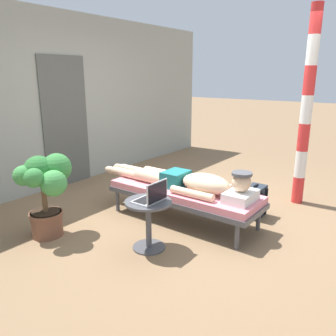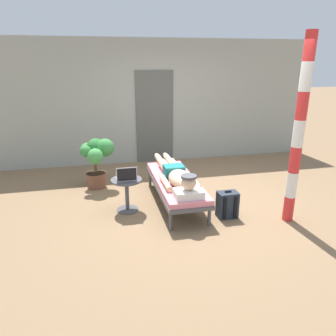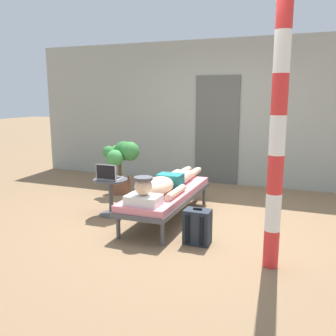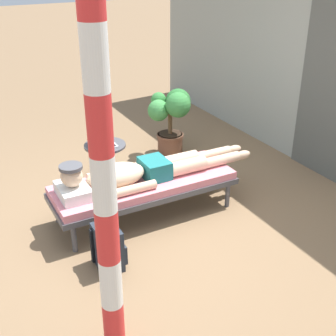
{
  "view_description": "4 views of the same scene",
  "coord_description": "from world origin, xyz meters",
  "px_view_note": "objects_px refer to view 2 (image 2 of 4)",
  "views": [
    {
      "loc": [
        -3.5,
        -2.2,
        1.76
      ],
      "look_at": [
        -0.21,
        0.25,
        0.63
      ],
      "focal_mm": 36.43,
      "sensor_mm": 36.0,
      "label": 1
    },
    {
      "loc": [
        -1.42,
        -4.73,
        2.26
      ],
      "look_at": [
        -0.35,
        0.05,
        0.6
      ],
      "focal_mm": 34.3,
      "sensor_mm": 36.0,
      "label": 2
    },
    {
      "loc": [
        1.54,
        -4.49,
        1.66
      ],
      "look_at": [
        -0.28,
        0.17,
        0.68
      ],
      "focal_mm": 39.28,
      "sensor_mm": 36.0,
      "label": 3
    },
    {
      "loc": [
        3.51,
        -1.72,
        2.58
      ],
      "look_at": [
        -0.26,
        0.29,
        0.47
      ],
      "focal_mm": 48.33,
      "sensor_mm": 36.0,
      "label": 4
    }
  ],
  "objects_px": {
    "lounge_chair": "(176,183)",
    "laptop": "(127,177)",
    "side_table": "(127,189)",
    "potted_plant": "(97,157)",
    "person_reclining": "(177,175)",
    "backpack": "(227,205)",
    "porch_post": "(298,134)"
  },
  "relations": [
    {
      "from": "side_table",
      "to": "potted_plant",
      "type": "distance_m",
      "value": 1.21
    },
    {
      "from": "backpack",
      "to": "porch_post",
      "type": "distance_m",
      "value": 1.42
    },
    {
      "from": "porch_post",
      "to": "lounge_chair",
      "type": "bearing_deg",
      "value": 147.34
    },
    {
      "from": "laptop",
      "to": "porch_post",
      "type": "distance_m",
      "value": 2.52
    },
    {
      "from": "lounge_chair",
      "to": "porch_post",
      "type": "bearing_deg",
      "value": -32.66
    },
    {
      "from": "laptop",
      "to": "porch_post",
      "type": "xyz_separation_m",
      "value": [
        2.29,
        -0.78,
        0.72
      ]
    },
    {
      "from": "backpack",
      "to": "potted_plant",
      "type": "bearing_deg",
      "value": 138.46
    },
    {
      "from": "side_table",
      "to": "laptop",
      "type": "distance_m",
      "value": 0.23
    },
    {
      "from": "backpack",
      "to": "porch_post",
      "type": "relative_size",
      "value": 0.16
    },
    {
      "from": "lounge_chair",
      "to": "porch_post",
      "type": "relative_size",
      "value": 0.74
    },
    {
      "from": "side_table",
      "to": "backpack",
      "type": "bearing_deg",
      "value": -20.69
    },
    {
      "from": "backpack",
      "to": "person_reclining",
      "type": "bearing_deg",
      "value": 137.52
    },
    {
      "from": "person_reclining",
      "to": "side_table",
      "type": "relative_size",
      "value": 4.15
    },
    {
      "from": "person_reclining",
      "to": "potted_plant",
      "type": "bearing_deg",
      "value": 138.95
    },
    {
      "from": "lounge_chair",
      "to": "person_reclining",
      "type": "bearing_deg",
      "value": -90.0
    },
    {
      "from": "person_reclining",
      "to": "potted_plant",
      "type": "relative_size",
      "value": 2.38
    },
    {
      "from": "lounge_chair",
      "to": "porch_post",
      "type": "distance_m",
      "value": 2.0
    },
    {
      "from": "potted_plant",
      "to": "porch_post",
      "type": "height_order",
      "value": "porch_post"
    },
    {
      "from": "lounge_chair",
      "to": "porch_post",
      "type": "height_order",
      "value": "porch_post"
    },
    {
      "from": "person_reclining",
      "to": "laptop",
      "type": "height_order",
      "value": "laptop"
    },
    {
      "from": "lounge_chair",
      "to": "backpack",
      "type": "height_order",
      "value": "backpack"
    },
    {
      "from": "side_table",
      "to": "potted_plant",
      "type": "height_order",
      "value": "potted_plant"
    },
    {
      "from": "person_reclining",
      "to": "porch_post",
      "type": "relative_size",
      "value": 0.83
    },
    {
      "from": "side_table",
      "to": "laptop",
      "type": "height_order",
      "value": "laptop"
    },
    {
      "from": "potted_plant",
      "to": "porch_post",
      "type": "distance_m",
      "value": 3.41
    },
    {
      "from": "laptop",
      "to": "porch_post",
      "type": "relative_size",
      "value": 0.12
    },
    {
      "from": "side_table",
      "to": "person_reclining",
      "type": "bearing_deg",
      "value": 2.56
    },
    {
      "from": "person_reclining",
      "to": "backpack",
      "type": "xyz_separation_m",
      "value": [
        0.63,
        -0.58,
        -0.32
      ]
    },
    {
      "from": "lounge_chair",
      "to": "laptop",
      "type": "relative_size",
      "value": 6.2
    },
    {
      "from": "laptop",
      "to": "backpack",
      "type": "height_order",
      "value": "laptop"
    },
    {
      "from": "lounge_chair",
      "to": "potted_plant",
      "type": "xyz_separation_m",
      "value": [
        -1.23,
        0.99,
        0.23
      ]
    },
    {
      "from": "person_reclining",
      "to": "potted_plant",
      "type": "height_order",
      "value": "potted_plant"
    }
  ]
}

